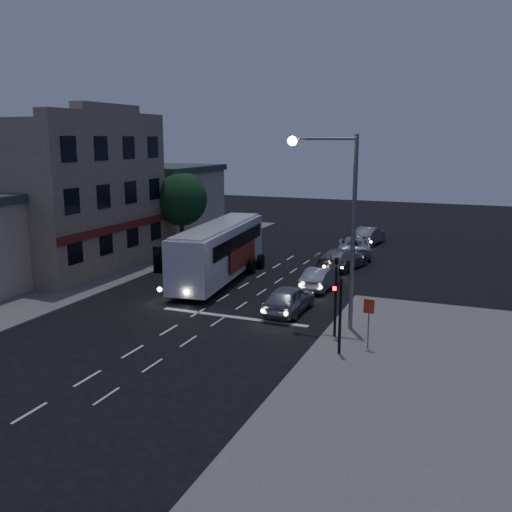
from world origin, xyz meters
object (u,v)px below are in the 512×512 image
at_px(car_sedan_b, 342,259).
at_px(car_sedan_c, 354,246).
at_px(traffic_signal_side, 341,300).
at_px(tour_bus, 219,250).
at_px(street_tree, 181,197).
at_px(traffic_signal_main, 336,287).
at_px(car_sedan_a, 320,278).
at_px(regulatory_sign, 369,316).
at_px(streetlight, 340,210).
at_px(car_extra, 369,236).
at_px(car_suv, 289,299).

xyz_separation_m(car_sedan_b, car_sedan_c, (-0.25, 4.83, 0.03)).
xyz_separation_m(car_sedan_c, traffic_signal_side, (3.98, -20.89, 1.67)).
relative_size(tour_bus, traffic_signal_side, 2.93).
bearing_deg(street_tree, traffic_signal_main, -42.03).
relative_size(car_sedan_a, street_tree, 0.65).
xyz_separation_m(car_sedan_b, regulatory_sign, (4.73, -15.09, 0.88)).
bearing_deg(streetlight, tour_bus, 144.77).
bearing_deg(streetlight, car_extra, 97.20).
height_order(tour_bus, regulatory_sign, tour_bus).
bearing_deg(car_suv, car_sedan_b, -89.75).
relative_size(car_sedan_b, traffic_signal_main, 1.21).
relative_size(traffic_signal_side, street_tree, 0.66).
bearing_deg(car_sedan_b, streetlight, 115.01).
bearing_deg(tour_bus, car_extra, 61.73).
bearing_deg(regulatory_sign, traffic_signal_main, 149.16).
height_order(car_extra, traffic_signal_side, traffic_signal_side).
bearing_deg(regulatory_sign, streetlight, 128.75).
distance_m(car_sedan_c, regulatory_sign, 20.55).
xyz_separation_m(traffic_signal_side, regulatory_sign, (1.00, 0.96, -0.82)).
distance_m(regulatory_sign, streetlight, 5.18).
height_order(car_suv, traffic_signal_main, traffic_signal_main).
height_order(car_suv, traffic_signal_side, traffic_signal_side).
relative_size(car_extra, traffic_signal_main, 1.11).
relative_size(tour_bus, car_sedan_c, 2.23).
distance_m(car_suv, car_extra, 21.20).
distance_m(car_sedan_c, car_extra, 5.32).
height_order(car_sedan_c, streetlight, streetlight).
height_order(tour_bus, traffic_signal_side, traffic_signal_side).
distance_m(tour_bus, traffic_signal_main, 12.55).
bearing_deg(street_tree, car_sedan_a, -24.84).
height_order(traffic_signal_main, regulatory_sign, traffic_signal_main).
height_order(car_sedan_b, regulatory_sign, regulatory_sign).
bearing_deg(street_tree, regulatory_sign, -41.08).
height_order(car_sedan_a, streetlight, streetlight).
xyz_separation_m(car_suv, car_sedan_c, (-0.05, 15.89, 0.01)).
bearing_deg(car_sedan_a, tour_bus, 5.02).
distance_m(car_sedan_a, car_sedan_c, 10.59).
relative_size(regulatory_sign, street_tree, 0.35).
xyz_separation_m(tour_bus, car_sedan_b, (6.60, 6.03, -1.23)).
height_order(car_sedan_b, streetlight, streetlight).
distance_m(car_suv, car_sedan_a, 5.30).
bearing_deg(tour_bus, streetlight, -41.64).
xyz_separation_m(car_sedan_a, regulatory_sign, (4.70, -9.33, 0.93)).
bearing_deg(car_extra, car_sedan_c, 96.44).
bearing_deg(traffic_signal_main, regulatory_sign, -30.84).
xyz_separation_m(car_sedan_b, street_tree, (-12.78, 0.17, 3.78)).
bearing_deg(car_extra, street_tree, 46.17).
relative_size(car_suv, traffic_signal_main, 1.06).
bearing_deg(regulatory_sign, car_sedan_a, 116.74).
distance_m(traffic_signal_main, regulatory_sign, 2.14).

